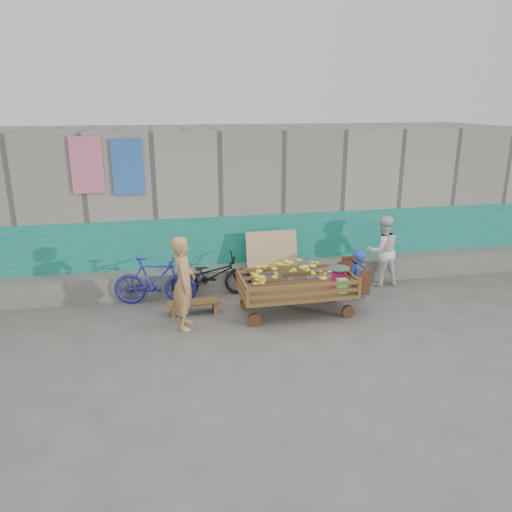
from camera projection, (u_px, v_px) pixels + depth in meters
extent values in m
plane|color=#514F4A|center=(286.00, 339.00, 7.73)|extent=(80.00, 80.00, 0.00)
cube|color=gray|center=(239.00, 196.00, 11.12)|extent=(12.00, 3.00, 3.00)
cube|color=#0A7773|center=(253.00, 250.00, 9.94)|extent=(12.00, 0.03, 1.40)
cube|color=slate|center=(255.00, 276.00, 9.86)|extent=(12.00, 0.50, 0.45)
cube|color=tan|center=(272.00, 249.00, 9.63)|extent=(1.00, 0.19, 0.68)
cube|color=#DE6A88|center=(87.00, 165.00, 8.81)|extent=(0.55, 0.03, 1.00)
cube|color=blue|center=(128.00, 167.00, 8.96)|extent=(0.55, 0.03, 1.00)
cube|color=brown|center=(296.00, 291.00, 8.56)|extent=(1.95, 0.98, 0.05)
cylinder|color=#3B1B11|center=(254.00, 320.00, 8.15)|extent=(0.22, 0.07, 0.22)
cube|color=brown|center=(248.00, 295.00, 7.90)|extent=(0.05, 0.05, 0.30)
cylinder|color=#3B1B11|center=(246.00, 303.00, 8.82)|extent=(0.22, 0.07, 0.22)
cube|color=brown|center=(238.00, 277.00, 8.75)|extent=(0.05, 0.05, 0.30)
cylinder|color=#3B1B11|center=(348.00, 311.00, 8.48)|extent=(0.22, 0.07, 0.22)
cube|color=brown|center=(359.00, 287.00, 8.27)|extent=(0.05, 0.05, 0.30)
cylinder|color=#3B1B11|center=(333.00, 296.00, 9.15)|extent=(0.22, 0.07, 0.22)
cube|color=brown|center=(339.00, 269.00, 9.12)|extent=(0.05, 0.05, 0.30)
cube|color=brown|center=(305.00, 293.00, 8.10)|extent=(1.89, 0.04, 0.05)
cube|color=brown|center=(305.00, 286.00, 8.06)|extent=(1.89, 0.04, 0.05)
cube|color=brown|center=(289.00, 275.00, 8.95)|extent=(1.89, 0.04, 0.05)
cube|color=brown|center=(290.00, 268.00, 8.91)|extent=(1.89, 0.04, 0.05)
cube|color=brown|center=(242.00, 288.00, 8.33)|extent=(0.04, 0.91, 0.05)
cube|color=brown|center=(242.00, 281.00, 8.30)|extent=(0.04, 0.91, 0.05)
cube|color=brown|center=(349.00, 280.00, 8.71)|extent=(0.04, 0.91, 0.05)
cube|color=brown|center=(349.00, 273.00, 8.67)|extent=(0.04, 0.91, 0.05)
cylinder|color=#3B1B11|center=(360.00, 264.00, 8.67)|extent=(0.04, 0.87, 0.04)
cube|color=#3B1B11|center=(347.00, 268.00, 9.08)|extent=(0.20, 0.04, 0.43)
cube|color=#3B1B11|center=(365.00, 283.00, 8.33)|extent=(0.20, 0.04, 0.43)
ellipsoid|color=yellow|center=(291.00, 277.00, 8.46)|extent=(1.41, 0.76, 0.48)
cylinder|color=#CE1B66|center=(339.00, 279.00, 8.66)|extent=(0.26, 0.26, 0.28)
cylinder|color=silver|center=(339.00, 271.00, 8.62)|extent=(0.03, 0.03, 0.07)
cylinder|color=silver|center=(339.00, 268.00, 8.60)|extent=(0.37, 0.37, 0.02)
cube|color=#47F75F|center=(342.00, 286.00, 8.37)|extent=(0.17, 0.13, 0.24)
cube|color=brown|center=(194.00, 303.00, 8.60)|extent=(0.90, 0.27, 0.04)
cube|color=brown|center=(173.00, 311.00, 8.56)|extent=(0.05, 0.25, 0.18)
cube|color=brown|center=(215.00, 307.00, 8.71)|extent=(0.05, 0.25, 0.18)
imported|color=tan|center=(184.00, 283.00, 7.92)|extent=(0.43, 0.60, 1.53)
imported|color=white|center=(382.00, 251.00, 9.84)|extent=(0.71, 0.57, 1.41)
imported|color=#2844A8|center=(358.00, 274.00, 9.26)|extent=(0.54, 0.47, 0.93)
imported|color=black|center=(212.00, 276.00, 9.35)|extent=(1.53, 0.55, 0.80)
imported|color=navy|center=(155.00, 281.00, 8.95)|extent=(1.54, 0.72, 0.89)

